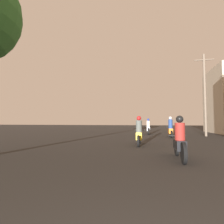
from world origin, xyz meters
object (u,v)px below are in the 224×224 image
motorcycle_black (180,142)px  motorcycle_yellow (139,133)px  motorcycle_silver (148,128)px  utility_pole_far (205,93)px  motorcycle_orange (170,129)px

motorcycle_black → motorcycle_yellow: motorcycle_yellow is taller
motorcycle_black → motorcycle_silver: size_ratio=0.95×
motorcycle_yellow → motorcycle_black: bearing=-71.7°
motorcycle_yellow → utility_pole_far: (5.30, 6.78, 3.09)m
motorcycle_black → motorcycle_yellow: size_ratio=1.01×
motorcycle_yellow → utility_pole_far: bearing=45.7°
motorcycle_black → utility_pole_far: bearing=64.1°
motorcycle_black → utility_pole_far: (3.79, 10.06, 3.14)m
motorcycle_black → motorcycle_yellow: bearing=109.4°
motorcycle_yellow → motorcycle_silver: 8.16m
motorcycle_yellow → utility_pole_far: utility_pole_far is taller
motorcycle_black → motorcycle_yellow: 3.61m
motorcycle_yellow → motorcycle_silver: motorcycle_silver is taller
motorcycle_yellow → motorcycle_silver: bearing=80.3°
motorcycle_orange → utility_pole_far: 4.66m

